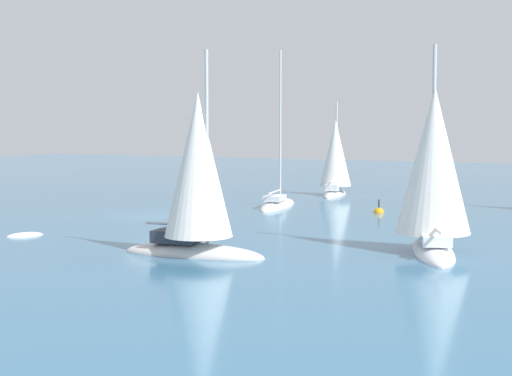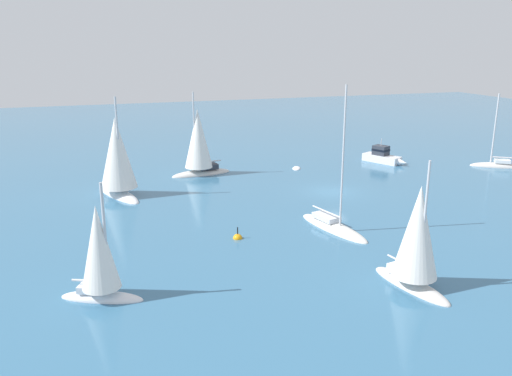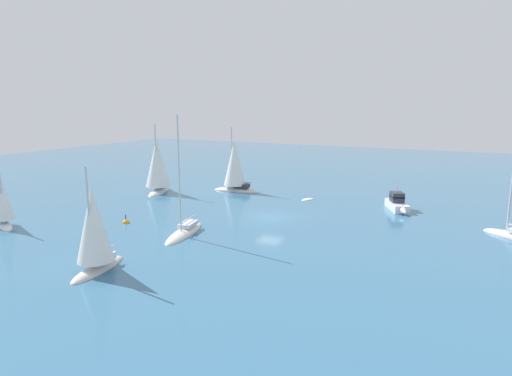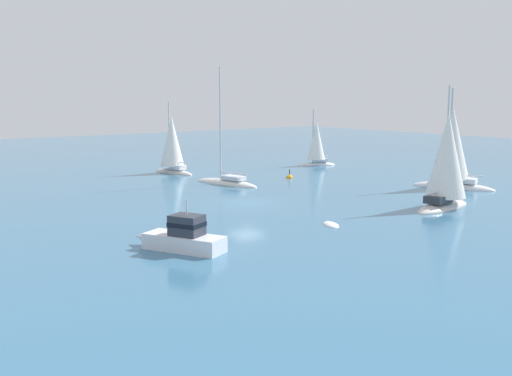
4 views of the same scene
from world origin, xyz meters
name	(u,v)px [view 4 (image 4 of 4)]	position (x,y,z in m)	size (l,w,h in m)	color
ground_plane	(247,203)	(0.00, 0.00, 0.00)	(160.00, 160.00, 0.00)	teal
ketch	(452,151)	(18.69, -5.01, 3.30)	(4.24, 7.27, 9.48)	white
yacht	(227,183)	(4.34, 8.82, 0.14)	(3.17, 7.38, 11.09)	silver
yacht_1	(446,166)	(10.11, -10.43, 3.04)	(6.60, 3.24, 9.10)	silver
tender	(331,225)	(-0.54, -9.60, 0.00)	(1.59, 2.04, 0.36)	white
sloop	(316,145)	(21.10, 14.70, 2.42)	(4.64, 2.95, 6.91)	white
yacht_2	(172,147)	(4.45, 18.87, 2.73)	(2.92, 5.72, 7.86)	silver
motor_cruiser	(181,237)	(-11.16, -9.15, 0.71)	(3.40, 5.43, 2.75)	white
channel_buoy	(289,178)	(11.64, 8.50, 0.01)	(0.67, 0.67, 1.17)	orange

